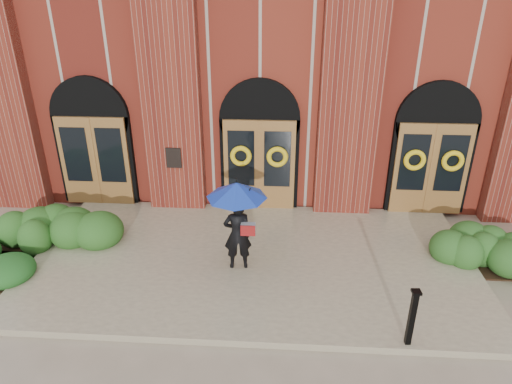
# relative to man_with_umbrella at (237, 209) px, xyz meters

# --- Properties ---
(ground) EXTENTS (90.00, 90.00, 0.00)m
(ground) POSITION_rel_man_with_umbrella_xyz_m (0.29, 0.21, -1.57)
(ground) COLOR tan
(ground) RESTS_ON ground
(landing) EXTENTS (10.00, 5.30, 0.15)m
(landing) POSITION_rel_man_with_umbrella_xyz_m (0.29, 0.36, -1.50)
(landing) COLOR tan
(landing) RESTS_ON ground
(church_building) EXTENTS (16.20, 12.53, 7.00)m
(church_building) POSITION_rel_man_with_umbrella_xyz_m (0.29, 8.99, 1.93)
(church_building) COLOR maroon
(church_building) RESTS_ON ground
(man_with_umbrella) EXTENTS (1.43, 1.43, 2.04)m
(man_with_umbrella) POSITION_rel_man_with_umbrella_xyz_m (0.00, 0.00, 0.00)
(man_with_umbrella) COLOR black
(man_with_umbrella) RESTS_ON landing
(metal_post) EXTENTS (0.16, 0.16, 1.13)m
(metal_post) POSITION_rel_man_with_umbrella_xyz_m (3.19, -2.14, -0.83)
(metal_post) COLOR black
(metal_post) RESTS_ON landing
(hedge_wall_left) EXTENTS (3.25, 1.30, 0.83)m
(hedge_wall_left) POSITION_rel_man_with_umbrella_xyz_m (-4.91, 0.74, -1.16)
(hedge_wall_left) COLOR #27541C
(hedge_wall_left) RESTS_ON ground
(hedge_wall_right) EXTENTS (2.91, 1.17, 0.75)m
(hedge_wall_right) POSITION_rel_man_with_umbrella_xyz_m (5.49, 0.71, -1.20)
(hedge_wall_right) COLOR #26511C
(hedge_wall_right) RESTS_ON ground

